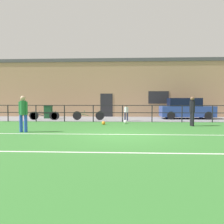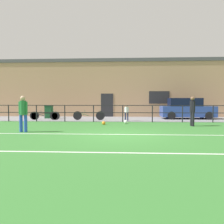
# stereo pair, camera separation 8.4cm
# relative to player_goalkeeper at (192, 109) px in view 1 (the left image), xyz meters

# --- Properties ---
(ground) EXTENTS (60.00, 44.00, 0.04)m
(ground) POSITION_rel_player_goalkeeper_xyz_m (-3.97, -3.68, -0.97)
(ground) COLOR #387A33
(field_line_touchline) EXTENTS (36.00, 0.11, 0.00)m
(field_line_touchline) POSITION_rel_player_goalkeeper_xyz_m (-3.97, -3.49, -0.95)
(field_line_touchline) COLOR white
(field_line_touchline) RESTS_ON ground
(field_line_hash) EXTENTS (36.00, 0.11, 0.00)m
(field_line_hash) POSITION_rel_player_goalkeeper_xyz_m (-3.97, -6.91, -0.95)
(field_line_hash) COLOR white
(field_line_hash) RESTS_ON ground
(pavement_strip) EXTENTS (48.00, 5.00, 0.02)m
(pavement_strip) POSITION_rel_player_goalkeeper_xyz_m (-3.97, 4.82, -0.94)
(pavement_strip) COLOR gray
(pavement_strip) RESTS_ON ground
(perimeter_fence) EXTENTS (36.07, 0.07, 1.15)m
(perimeter_fence) POSITION_rel_player_goalkeeper_xyz_m (-3.97, 2.32, -0.20)
(perimeter_fence) COLOR black
(perimeter_fence) RESTS_ON ground
(clubhouse_facade) EXTENTS (28.00, 2.56, 5.26)m
(clubhouse_facade) POSITION_rel_player_goalkeeper_xyz_m (-3.97, 8.52, 1.69)
(clubhouse_facade) COLOR tan
(clubhouse_facade) RESTS_ON ground
(player_goalkeeper) EXTENTS (0.29, 0.46, 1.67)m
(player_goalkeeper) POSITION_rel_player_goalkeeper_xyz_m (0.00, 0.00, 0.00)
(player_goalkeeper) COLOR black
(player_goalkeeper) RESTS_ON ground
(player_striker) EXTENTS (0.45, 0.29, 1.66)m
(player_striker) POSITION_rel_player_goalkeeper_xyz_m (-8.46, -3.00, -0.01)
(player_striker) COLOR blue
(player_striker) RESTS_ON ground
(soccer_ball_match) EXTENTS (0.22, 0.22, 0.22)m
(soccer_ball_match) POSITION_rel_player_goalkeeper_xyz_m (-3.77, 1.24, -0.84)
(soccer_ball_match) COLOR white
(soccer_ball_match) RESTS_ON ground
(soccer_ball_spare) EXTENTS (0.22, 0.22, 0.22)m
(soccer_ball_spare) POSITION_rel_player_goalkeeper_xyz_m (-5.09, 0.38, -0.84)
(soccer_ball_spare) COLOR orange
(soccer_ball_spare) RESTS_ON ground
(spectator_child) EXTENTS (0.31, 0.20, 1.15)m
(spectator_child) POSITION_rel_player_goalkeeper_xyz_m (-3.71, 3.12, -0.28)
(spectator_child) COLOR #232D4C
(spectator_child) RESTS_ON pavement_strip
(parked_car_red) EXTENTS (4.12, 1.81, 1.64)m
(parked_car_red) POSITION_rel_player_goalkeeper_xyz_m (1.06, 5.20, -0.16)
(parked_car_red) COLOR #28428E
(parked_car_red) RESTS_ON pavement_strip
(bicycle_parked_0) EXTENTS (2.19, 0.04, 0.71)m
(bicycle_parked_0) POSITION_rel_player_goalkeeper_xyz_m (-9.78, 3.52, -0.61)
(bicycle_parked_0) COLOR black
(bicycle_parked_0) RESTS_ON pavement_strip
(bicycle_parked_1) EXTENTS (2.12, 0.04, 0.71)m
(bicycle_parked_1) POSITION_rel_player_goalkeeper_xyz_m (-9.91, 3.52, -0.61)
(bicycle_parked_1) COLOR black
(bicycle_parked_1) RESTS_ON pavement_strip
(bicycle_parked_2) EXTENTS (2.35, 0.04, 0.75)m
(bicycle_parked_2) POSITION_rel_player_goalkeeper_xyz_m (-6.50, 3.52, -0.59)
(bicycle_parked_2) COLOR black
(bicycle_parked_2) RESTS_ON pavement_strip
(trash_bin_0) EXTENTS (0.60, 0.51, 1.04)m
(trash_bin_0) POSITION_rel_player_goalkeeper_xyz_m (-10.04, 5.05, -0.40)
(trash_bin_0) COLOR #194C28
(trash_bin_0) RESTS_ON pavement_strip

